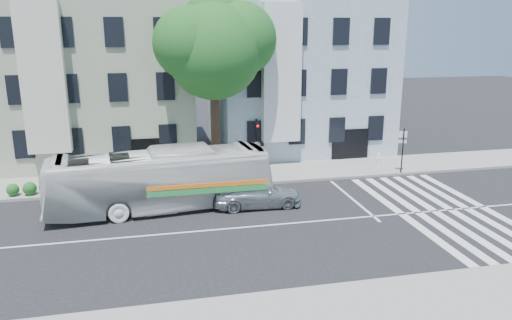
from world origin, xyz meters
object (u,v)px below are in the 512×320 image
object	(u,v)px
traffic_signal	(257,143)
fire_hydrant	(378,158)
sedan	(257,194)
bus	(160,180)

from	to	relation	value
traffic_signal	fire_hydrant	xyz separation A→B (m)	(8.74, 2.38, -1.98)
sedan	traffic_signal	xyz separation A→B (m)	(0.74, 3.34, 1.85)
sedan	fire_hydrant	bearing A→B (deg)	-57.70
bus	traffic_signal	xyz separation A→B (m)	(5.52, 2.72, 0.96)
bus	traffic_signal	distance (m)	6.23
sedan	fire_hydrant	distance (m)	11.08
fire_hydrant	bus	bearing A→B (deg)	-160.29
bus	sedan	bearing A→B (deg)	-103.09
sedan	traffic_signal	bearing A→B (deg)	-11.35
traffic_signal	fire_hydrant	distance (m)	9.28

